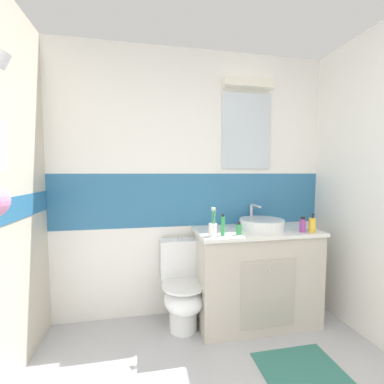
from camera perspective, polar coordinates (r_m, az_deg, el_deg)
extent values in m
cube|color=white|center=(2.63, 0.23, -16.42)|extent=(3.20, 0.10, 0.85)
cube|color=teal|center=(2.47, 0.25, -1.66)|extent=(3.20, 0.10, 0.50)
cube|color=white|center=(2.53, 0.24, 17.29)|extent=(3.20, 0.10, 1.15)
cube|color=silver|center=(2.59, 12.08, 13.21)|extent=(0.49, 0.02, 0.72)
cube|color=white|center=(2.66, 12.59, 22.77)|extent=(0.49, 0.10, 0.08)
cylinder|color=silver|center=(1.88, -37.02, 22.72)|extent=(0.10, 0.07, 0.11)
cube|color=beige|center=(2.51, 13.88, -17.96)|extent=(1.06, 0.52, 0.82)
cube|color=white|center=(2.38, 14.17, -8.51)|extent=(1.08, 0.54, 0.03)
cube|color=#B6AD9F|center=(2.31, 16.78, -21.15)|extent=(0.48, 0.01, 0.57)
cylinder|color=silver|center=(2.22, 17.10, -16.53)|extent=(0.02, 0.02, 0.03)
cylinder|color=white|center=(2.39, 15.38, -6.98)|extent=(0.39, 0.39, 0.09)
cylinder|color=#AFB1BA|center=(2.38, 15.40, -6.05)|extent=(0.32, 0.32, 0.01)
cylinder|color=silver|center=(2.58, 13.17, -4.91)|extent=(0.03, 0.03, 0.20)
cylinder|color=silver|center=(2.47, 14.23, -3.04)|extent=(0.02, 0.18, 0.02)
cylinder|color=white|center=(2.46, -2.00, -26.66)|extent=(0.24, 0.24, 0.18)
ellipsoid|color=white|center=(2.33, -1.85, -22.94)|extent=(0.34, 0.42, 0.22)
cylinder|color=white|center=(2.28, -1.86, -20.21)|extent=(0.37, 0.37, 0.02)
cube|color=white|center=(2.41, -2.68, -14.63)|extent=(0.36, 0.17, 0.35)
cylinder|color=silver|center=(2.36, -2.69, -10.42)|extent=(0.04, 0.04, 0.02)
cylinder|color=white|center=(2.06, 4.70, -8.51)|extent=(0.07, 0.07, 0.10)
cylinder|color=#D872BF|center=(2.05, 5.01, -6.51)|extent=(0.02, 0.03, 0.18)
cube|color=white|center=(2.04, 5.02, -3.97)|extent=(0.01, 0.02, 0.03)
cylinder|color=#3FB259|center=(2.04, 5.10, -6.52)|extent=(0.02, 0.04, 0.19)
cube|color=white|center=(2.02, 5.11, -3.91)|extent=(0.01, 0.02, 0.03)
cylinder|color=#3FB259|center=(2.05, 4.60, -6.43)|extent=(0.01, 0.02, 0.19)
cube|color=white|center=(2.04, 4.61, -3.83)|extent=(0.01, 0.02, 0.03)
cylinder|color=yellow|center=(2.42, 25.40, -6.74)|extent=(0.06, 0.06, 0.12)
cylinder|color=#262626|center=(2.40, 25.47, -4.90)|extent=(0.01, 0.01, 0.04)
cylinder|color=#262626|center=(2.39, 25.65, -4.51)|extent=(0.01, 0.02, 0.01)
cylinder|color=#993F99|center=(2.39, 23.63, -6.95)|extent=(0.05, 0.05, 0.11)
cylinder|color=black|center=(2.38, 23.68, -5.39)|extent=(0.04, 0.04, 0.02)
cylinder|color=green|center=(2.08, 6.95, -7.61)|extent=(0.03, 0.03, 0.16)
cylinder|color=black|center=(2.07, 6.98, -5.22)|extent=(0.02, 0.02, 0.02)
cube|color=green|center=(2.14, 10.50, -8.30)|extent=(0.04, 0.03, 0.09)
cylinder|color=black|center=(2.13, 10.52, -6.91)|extent=(0.03, 0.03, 0.02)
cube|color=#337266|center=(2.26, 23.20, -32.77)|extent=(0.56, 0.41, 0.01)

